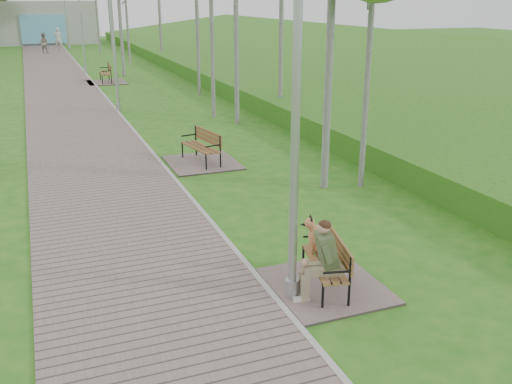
{
  "coord_description": "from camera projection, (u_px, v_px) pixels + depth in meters",
  "views": [
    {
      "loc": [
        -3.12,
        -10.72,
        4.45
      ],
      "look_at": [
        0.48,
        -1.53,
        1.05
      ],
      "focal_mm": 40.0,
      "sensor_mm": 36.0,
      "label": 1
    }
  ],
  "objects": [
    {
      "name": "ground",
      "position": [
        208.0,
        220.0,
        11.96
      ],
      "size": [
        120.0,
        120.0,
        0.0
      ],
      "primitive_type": "plane",
      "color": "#226516",
      "rests_on": "ground"
    },
    {
      "name": "walkway",
      "position": [
        59.0,
        84.0,
        30.28
      ],
      "size": [
        3.5,
        67.0,
        0.04
      ],
      "primitive_type": "cube",
      "color": "#72615C",
      "rests_on": "ground"
    },
    {
      "name": "kerb",
      "position": [
        93.0,
        82.0,
        30.88
      ],
      "size": [
        0.1,
        67.0,
        0.05
      ],
      "primitive_type": "cube",
      "color": "#999993",
      "rests_on": "ground"
    },
    {
      "name": "embankment",
      "position": [
        305.0,
        76.0,
        33.7
      ],
      "size": [
        14.0,
        70.0,
        1.6
      ],
      "primitive_type": "cube",
      "color": "#508528",
      "rests_on": "ground"
    },
    {
      "name": "building_north",
      "position": [
        42.0,
        23.0,
        55.68
      ],
      "size": [
        10.0,
        5.2,
        4.0
      ],
      "color": "#9E9E99",
      "rests_on": "ground"
    },
    {
      "name": "bench_main",
      "position": [
        324.0,
        266.0,
        9.0
      ],
      "size": [
        1.72,
        1.91,
        1.5
      ],
      "color": "#72615C",
      "rests_on": "ground"
    },
    {
      "name": "bench_second",
      "position": [
        201.0,
        156.0,
        15.93
      ],
      "size": [
        1.88,
        2.09,
        1.16
      ],
      "color": "#72615C",
      "rests_on": "ground"
    },
    {
      "name": "bench_third",
      "position": [
        106.0,
        78.0,
        30.85
      ],
      "size": [
        2.02,
        2.24,
        1.24
      ],
      "color": "#72615C",
      "rests_on": "ground"
    },
    {
      "name": "lamp_post_near",
      "position": [
        295.0,
        134.0,
        8.01
      ],
      "size": [
        0.22,
        0.22,
        5.61
      ],
      "color": "#A4A7AC",
      "rests_on": "ground"
    },
    {
      "name": "lamp_post_second",
      "position": [
        114.0,
        48.0,
        22.52
      ],
      "size": [
        0.21,
        0.21,
        5.35
      ],
      "color": "#A4A7AC",
      "rests_on": "ground"
    },
    {
      "name": "lamp_post_third",
      "position": [
        82.0,
        29.0,
        33.95
      ],
      "size": [
        0.21,
        0.21,
        5.55
      ],
      "color": "#A4A7AC",
      "rests_on": "ground"
    },
    {
      "name": "lamp_post_far",
      "position": [
        66.0,
        17.0,
        49.26
      ],
      "size": [
        0.23,
        0.23,
        5.85
      ],
      "color": "#A4A7AC",
      "rests_on": "ground"
    },
    {
      "name": "pedestrian_near",
      "position": [
        58.0,
        39.0,
        49.33
      ],
      "size": [
        0.79,
        0.62,
        1.9
      ],
      "primitive_type": "imported",
      "rotation": [
        0.0,
        0.0,
        2.87
      ],
      "color": "silver",
      "rests_on": "ground"
    },
    {
      "name": "pedestrian_far",
      "position": [
        44.0,
        43.0,
        46.39
      ],
      "size": [
        0.91,
        0.79,
        1.63
      ],
      "primitive_type": "imported",
      "rotation": [
        0.0,
        0.0,
        2.9
      ],
      "color": "gray",
      "rests_on": "ground"
    }
  ]
}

